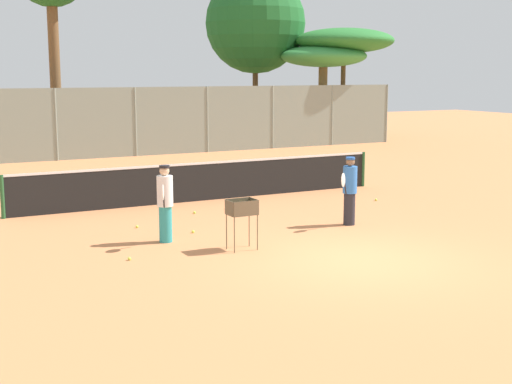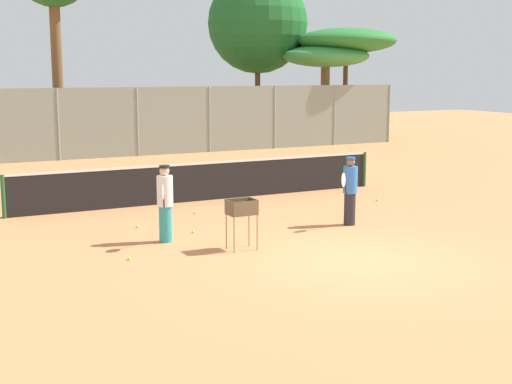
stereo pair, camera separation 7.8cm
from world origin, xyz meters
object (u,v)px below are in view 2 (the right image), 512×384
(tennis_net, at_px, (206,180))
(parked_car, at_px, (97,132))
(player_white_outfit, at_px, (350,190))
(ball_cart, at_px, (242,211))
(player_red_cap, at_px, (165,202))

(tennis_net, bearing_deg, parked_car, 85.63)
(tennis_net, xyz_separation_m, parked_car, (1.21, 15.84, 0.10))
(player_white_outfit, relative_size, parked_car, 0.38)
(player_white_outfit, height_order, ball_cart, player_white_outfit)
(tennis_net, distance_m, player_white_outfit, 4.78)
(tennis_net, height_order, player_red_cap, player_red_cap)
(tennis_net, xyz_separation_m, player_red_cap, (-2.70, -4.10, 0.28))
(parked_car, bearing_deg, ball_cart, -97.46)
(ball_cart, xyz_separation_m, parked_car, (2.78, 21.25, -0.12))
(player_red_cap, xyz_separation_m, parked_car, (3.91, 19.93, -0.18))
(ball_cart, height_order, parked_car, parked_car)
(tennis_net, distance_m, ball_cart, 5.64)
(ball_cart, bearing_deg, parked_car, 82.54)
(tennis_net, xyz_separation_m, player_white_outfit, (1.68, -4.47, 0.27))
(tennis_net, distance_m, player_red_cap, 4.91)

